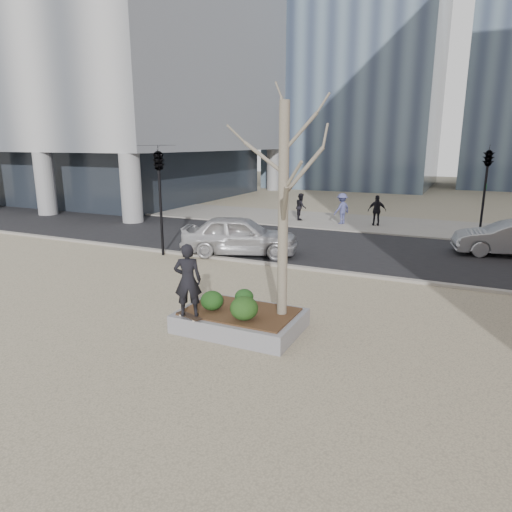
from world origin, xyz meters
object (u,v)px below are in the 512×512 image
at_px(skateboard, 189,317).
at_px(skateboarder, 188,280).
at_px(planter, 240,321).
at_px(police_car, 240,235).

relative_size(skateboard, skateboarder, 0.44).
height_order(planter, skateboarder, skateboarder).
bearing_deg(skateboard, planter, 62.71).
distance_m(planter, skateboarder, 1.75).
bearing_deg(skateboarder, planter, -163.64).
bearing_deg(skateboard, skateboarder, 109.34).
bearing_deg(planter, skateboarder, -136.63).
bearing_deg(skateboard, police_car, 128.04).
xyz_separation_m(planter, police_car, (-3.60, 7.00, 0.61)).
height_order(planter, police_car, police_car).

